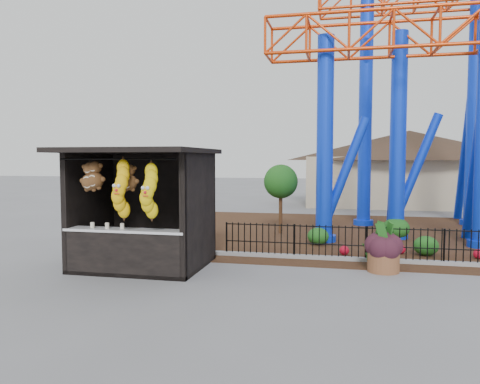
% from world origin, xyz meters
% --- Properties ---
extents(ground, '(120.00, 120.00, 0.00)m').
position_xyz_m(ground, '(0.00, 0.00, 0.00)').
color(ground, slate).
rests_on(ground, ground).
extents(mulch_bed, '(18.00, 12.00, 0.02)m').
position_xyz_m(mulch_bed, '(4.00, 8.00, 0.01)').
color(mulch_bed, '#331E11').
rests_on(mulch_bed, ground).
extents(curb, '(18.00, 0.18, 0.12)m').
position_xyz_m(curb, '(4.00, 3.00, 0.06)').
color(curb, gray).
rests_on(curb, ground).
extents(prize_booth, '(3.50, 3.40, 3.12)m').
position_xyz_m(prize_booth, '(-2.99, 0.92, 1.52)').
color(prize_booth, black).
rests_on(prize_booth, ground).
extents(picket_fence, '(12.20, 0.06, 1.00)m').
position_xyz_m(picket_fence, '(4.90, 3.00, 0.50)').
color(picket_fence, black).
rests_on(picket_fence, ground).
extents(roller_coaster, '(11.00, 6.37, 10.82)m').
position_xyz_m(roller_coaster, '(5.12, 8.23, 6.44)').
color(roller_coaster, '#0D35E5').
rests_on(roller_coaster, ground).
extents(terracotta_planter, '(1.01, 1.01, 0.55)m').
position_xyz_m(terracotta_planter, '(3.16, 1.92, 0.27)').
color(terracotta_planter, brown).
rests_on(terracotta_planter, ground).
extents(planter_foliage, '(0.70, 0.70, 0.64)m').
position_xyz_m(planter_foliage, '(3.16, 1.92, 0.87)').
color(planter_foliage, '#30131D').
rests_on(planter_foliage, terracotta_planter).
extents(potted_plant, '(0.81, 0.74, 0.78)m').
position_xyz_m(potted_plant, '(3.02, 2.58, 0.39)').
color(potted_plant, '#1E5B1A').
rests_on(potted_plant, ground).
extents(landscaping, '(7.65, 3.94, 0.75)m').
position_xyz_m(landscaping, '(4.40, 5.85, 0.32)').
color(landscaping, '#1A4E16').
rests_on(landscaping, mulch_bed).
extents(pavilion, '(15.00, 15.00, 4.80)m').
position_xyz_m(pavilion, '(6.00, 20.00, 3.07)').
color(pavilion, '#BFAD8C').
rests_on(pavilion, ground).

